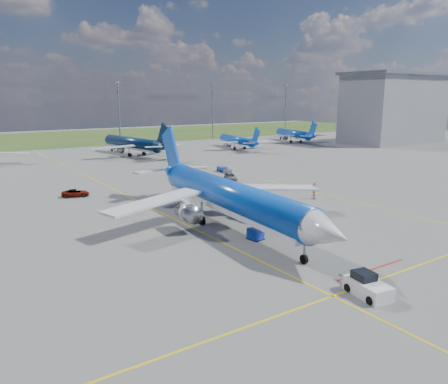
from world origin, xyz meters
TOP-DOWN VIEW (x-y plane):
  - ground at (0.00, 0.00)m, footprint 400.00×400.00m
  - grass_strip at (0.00, 150.00)m, footprint 400.00×80.00m
  - taxiway_lines at (0.17, 27.70)m, footprint 60.25×160.00m
  - floodlight_masts at (10.00, 110.00)m, footprint 202.20×0.50m
  - terminal_building at (120.00, 60.00)m, footprint 42.00×22.00m
  - warning_post at (26.00, 8.00)m, footprint 0.50×0.50m
  - bg_jet_n at (22.40, 80.19)m, footprint 34.71×42.61m
  - bg_jet_ne at (58.39, 76.29)m, footprint 27.72×33.80m
  - bg_jet_ene at (89.91, 82.58)m, footprint 33.63×39.31m
  - main_airliner at (4.51, 2.38)m, footprint 38.56×48.69m
  - pushback_tug at (2.71, -21.48)m, footprint 2.86×6.03m
  - uld_container at (4.08, -3.73)m, footprint 1.61×1.90m
  - service_car_b at (-7.69, 32.54)m, footprint 5.12×3.43m
  - service_car_c at (23.88, 30.28)m, footprint 3.53×5.24m
  - baggage_tug_w at (14.53, 35.87)m, footprint 2.11×5.62m
  - baggage_tug_e at (28.24, 39.26)m, footprint 1.88×5.21m

SIDE VIEW (x-z plane):
  - ground at x=0.00m, z-range 0.00..0.00m
  - bg_jet_n at x=22.40m, z-range -5.09..5.09m
  - bg_jet_ne at x=58.39m, z-range -4.01..4.01m
  - bg_jet_ene at x=89.91m, z-range -4.42..4.42m
  - main_airliner at x=4.51m, z-range -6.05..6.05m
  - grass_strip at x=0.00m, z-range 0.00..0.01m
  - taxiway_lines at x=0.17m, z-range 0.00..0.02m
  - baggage_tug_e at x=28.24m, z-range -0.04..1.11m
  - baggage_tug_w at x=14.53m, z-range -0.04..1.19m
  - service_car_b at x=-7.69m, z-range 0.00..1.30m
  - uld_container at x=4.08m, z-range 0.00..1.37m
  - service_car_c at x=23.88m, z-range 0.00..1.41m
  - pushback_tug at x=2.71m, z-range -0.19..1.81m
  - warning_post at x=26.00m, z-range 0.00..3.00m
  - floodlight_masts at x=10.00m, z-range 1.21..23.91m
  - terminal_building at x=120.00m, z-range 0.07..26.07m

